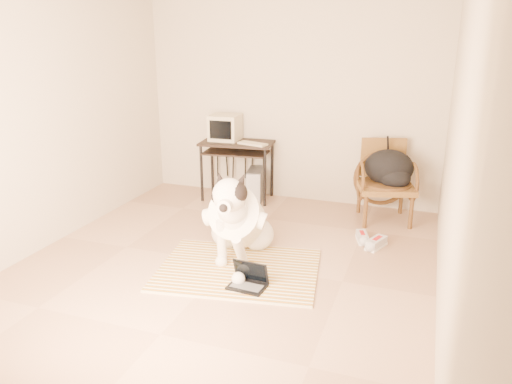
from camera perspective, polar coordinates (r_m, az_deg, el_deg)
The scene contains 16 objects.
floor at distance 5.08m, azimuth -3.40°, elevation -8.12°, with size 4.50×4.50×0.00m, color tan.
wall_back at distance 6.75m, azimuth 3.90°, elevation 10.40°, with size 4.50×4.50×0.00m, color beige.
wall_front at distance 2.79m, azimuth -22.05°, elevation -1.73°, with size 4.50×4.50×0.00m, color beige.
wall_left at distance 5.73m, azimuth -22.62°, elevation 7.75°, with size 4.50×4.50×0.00m, color beige.
wall_right at distance 4.29m, azimuth 21.79°, elevation 4.85°, with size 4.50×4.50×0.00m, color beige.
rug at distance 4.93m, azimuth -2.04°, elevation -8.83°, with size 1.70×1.40×0.02m.
dog at distance 5.07m, azimuth -2.07°, elevation -3.21°, with size 0.67×1.36×1.02m.
laptop at distance 4.59m, azimuth -0.85°, elevation -10.04°, with size 0.35×0.27×0.23m.
computer_desk at distance 6.78m, azimuth -2.22°, elevation 4.81°, with size 1.01×0.63×0.80m.
crt_monitor at distance 6.85m, azimuth -3.56°, elevation 7.37°, with size 0.41×0.39×0.35m.
desk_keyboard at distance 6.58m, azimuth -0.39°, elevation 5.54°, with size 0.40×0.15×0.03m, color #C1B797.
pc_tower at distance 6.84m, azimuth -0.06°, elevation 0.83°, with size 0.29×0.50×0.44m.
rattan_chair at distance 6.27m, azimuth 14.52°, elevation 1.23°, with size 0.79×0.77×0.97m.
backpack at distance 6.20m, azimuth 15.06°, elevation 2.53°, with size 0.59×0.52×0.43m.
sneaker_left at distance 5.68m, azimuth 12.04°, elevation -5.11°, with size 0.19×0.29×0.10m.
sneaker_right at distance 5.55m, azimuth 13.57°, elevation -5.74°, with size 0.22×0.33×0.11m.
Camera 1 is at (1.80, -4.20, 2.23)m, focal length 35.00 mm.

